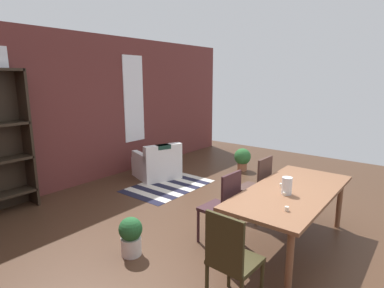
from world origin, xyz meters
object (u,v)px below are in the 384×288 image
Objects in this scene: armchair_white at (157,164)px; potted_plant_corner at (242,158)px; dining_chair_head_left at (231,258)px; dining_table at (291,196)px; potted_plant_window at (131,235)px; dining_chair_far_left at (223,205)px; vase_on_table at (287,186)px; dining_chair_far_right at (257,186)px.

armchair_white reaches higher than potted_plant_corner.
dining_chair_head_left reaches higher than potted_plant_corner.
dining_table is at bearing -140.44° from potted_plant_corner.
dining_chair_head_left is 2.03× the size of potted_plant_window.
potted_plant_window is at bearing 134.27° from dining_table.
dining_chair_head_left is at bearing 179.89° from dining_table.
dining_table is 3.25m from potted_plant_corner.
potted_plant_window is at bearing 141.49° from dining_chair_far_left.
dining_chair_far_left is at bearing 112.86° from vase_on_table.
dining_chair_far_right is (0.45, 0.68, -0.15)m from dining_table.
dining_chair_far_left is at bearing -154.94° from potted_plant_corner.
armchair_white is 2.18× the size of potted_plant_window.
dining_chair_head_left and dining_chair_far_left have the same top height.
dining_chair_far_left is (-0.46, 0.68, -0.15)m from dining_table.
dining_table is 9.97× the size of vase_on_table.
potted_plant_corner is (2.66, 2.05, -0.55)m from vase_on_table.
dining_chair_far_left is 0.91m from dining_chair_far_right.
dining_table is at bearing -123.79° from dining_chair_far_right.
dining_chair_far_right is 0.93× the size of armchair_white.
dining_chair_head_left is 4.39m from potted_plant_corner.
dining_chair_far_left and dining_chair_far_right have the same top height.
dining_table is at bearing -55.78° from dining_chair_far_left.
dining_chair_head_left reaches higher than armchair_white.
armchair_white is at bearing 70.79° from vase_on_table.
vase_on_table is at bearing -132.85° from dining_chair_far_right.
dining_table is 1.39m from dining_chair_head_left.
dining_chair_far_right reaches higher than dining_table.
potted_plant_window is (-0.89, 0.71, -0.26)m from dining_chair_far_left.
armchair_white is (1.40, 2.53, -0.23)m from dining_chair_far_left.
potted_plant_corner is at bearing 34.12° from dining_chair_far_right.
dining_chair_far_right is at bearing -21.44° from potted_plant_window.
vase_on_table is 0.80m from dining_chair_far_left.
dining_chair_head_left is at bearing -126.02° from armchair_white.
potted_plant_corner is (2.95, 1.38, -0.22)m from dining_chair_far_left.
dining_chair_far_right is at bearing 20.11° from dining_chair_head_left.
armchair_white reaches higher than potted_plant_window.
armchair_white is (0.49, 2.53, -0.23)m from dining_chair_far_right.
dining_table is at bearing 0.00° from vase_on_table.
dining_chair_far_right is at bearing 47.15° from vase_on_table.
dining_chair_head_left is 0.93× the size of armchair_white.
dining_chair_head_left is at bearing -152.09° from potted_plant_corner.
dining_chair_far_left reaches higher than potted_plant_corner.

